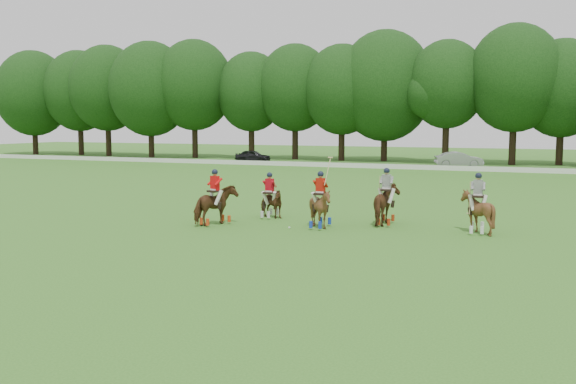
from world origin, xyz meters
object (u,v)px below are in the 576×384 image
at_px(polo_red_b, 270,202).
at_px(polo_stripe_a, 386,204).
at_px(polo_red_a, 215,205).
at_px(polo_stripe_b, 477,211).
at_px(polo_ball, 289,228).
at_px(car_left, 253,156).
at_px(car_mid, 459,160).
at_px(polo_red_c, 320,208).

height_order(polo_red_b, polo_stripe_a, polo_stripe_a).
height_order(polo_red_a, polo_stripe_b, polo_stripe_b).
distance_m(polo_stripe_b, polo_ball, 7.51).
distance_m(car_left, polo_ball, 44.20).
bearing_deg(polo_ball, car_mid, 87.66).
bearing_deg(polo_stripe_a, polo_red_a, -157.20).
bearing_deg(car_mid, polo_red_c, 160.69).
bearing_deg(polo_stripe_a, polo_red_b, -179.32).
height_order(car_mid, polo_red_b, polo_red_b).
bearing_deg(car_left, polo_red_a, -163.86).
height_order(car_mid, polo_red_a, polo_red_a).
height_order(car_mid, polo_red_c, polo_red_c).
distance_m(polo_stripe_a, polo_stripe_b, 3.85).
height_order(car_left, car_mid, car_mid).
relative_size(polo_stripe_b, polo_ball, 26.45).
relative_size(polo_red_b, polo_stripe_a, 0.86).
relative_size(polo_red_a, polo_red_c, 0.82).
relative_size(polo_red_a, polo_red_b, 1.14).
distance_m(polo_red_a, polo_ball, 3.38).
height_order(polo_stripe_b, polo_ball, polo_stripe_b).
relative_size(polo_red_c, polo_ball, 32.11).
relative_size(car_mid, polo_red_a, 1.91).
relative_size(car_left, car_mid, 0.85).
distance_m(car_mid, polo_red_c, 38.60).
bearing_deg(polo_red_c, polo_red_b, 150.02).
distance_m(polo_stripe_a, polo_ball, 4.32).
bearing_deg(car_left, polo_stripe_a, -154.32).
bearing_deg(polo_ball, polo_stripe_b, 14.48).
xyz_separation_m(polo_red_b, polo_ball, (1.95, -2.42, -0.67)).
bearing_deg(polo_red_c, car_left, 119.06).
distance_m(car_mid, polo_red_b, 37.00).
distance_m(car_left, polo_red_b, 41.15).
height_order(polo_red_b, polo_stripe_b, polo_stripe_b).
distance_m(car_left, car_mid, 21.93).
height_order(polo_red_a, polo_red_b, polo_red_a).
bearing_deg(car_mid, polo_red_a, 154.40).
xyz_separation_m(car_mid, polo_stripe_b, (5.62, -37.38, 0.12)).
distance_m(car_mid, polo_ball, 39.28).
bearing_deg(car_mid, polo_stripe_b, 169.96).
bearing_deg(polo_red_b, polo_red_a, -115.39).
height_order(car_left, polo_red_c, polo_red_c).
bearing_deg(polo_red_b, polo_stripe_b, -3.46).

